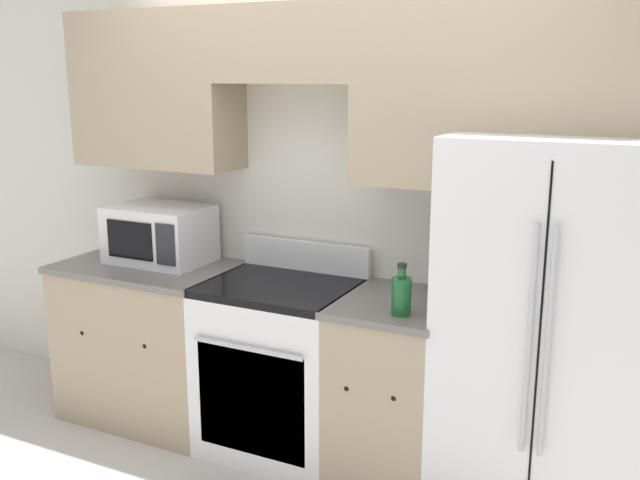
{
  "coord_description": "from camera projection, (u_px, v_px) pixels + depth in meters",
  "views": [
    {
      "loc": [
        1.49,
        -2.7,
        1.95
      ],
      "look_at": [
        -0.0,
        0.31,
        1.16
      ],
      "focal_mm": 40.0,
      "sensor_mm": 36.0,
      "label": 1
    }
  ],
  "objects": [
    {
      "name": "lower_cabinets_left",
      "position": [
        152.0,
        340.0,
        4.07
      ],
      "size": [
        0.98,
        0.64,
        0.91
      ],
      "color": "tan",
      "rests_on": "ground_plane"
    },
    {
      "name": "lower_cabinets_right",
      "position": [
        394.0,
        390.0,
        3.44
      ],
      "size": [
        0.52,
        0.64,
        0.91
      ],
      "color": "tan",
      "rests_on": "ground_plane"
    },
    {
      "name": "wall_back",
      "position": [
        347.0,
        160.0,
        3.6
      ],
      "size": [
        8.0,
        0.39,
        2.6
      ],
      "color": "silver",
      "rests_on": "ground_plane"
    },
    {
      "name": "microwave",
      "position": [
        160.0,
        234.0,
        3.99
      ],
      "size": [
        0.55,
        0.39,
        0.32
      ],
      "color": "white",
      "rests_on": "lower_cabinets_left"
    },
    {
      "name": "bottle",
      "position": [
        401.0,
        295.0,
        3.12
      ],
      "size": [
        0.09,
        0.09,
        0.23
      ],
      "color": "#195928",
      "rests_on": "lower_cabinets_right"
    },
    {
      "name": "refrigerator",
      "position": [
        553.0,
        331.0,
        3.1
      ],
      "size": [
        0.91,
        0.78,
        1.7
      ],
      "color": "white",
      "rests_on": "ground_plane"
    },
    {
      "name": "oven_range",
      "position": [
        281.0,
        366.0,
        3.7
      ],
      "size": [
        0.75,
        0.65,
        1.07
      ],
      "color": "white",
      "rests_on": "ground_plane"
    }
  ]
}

